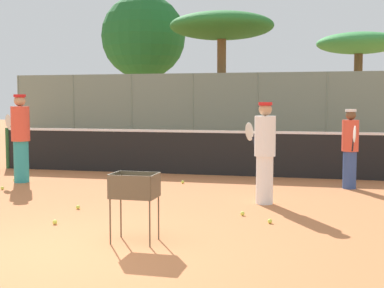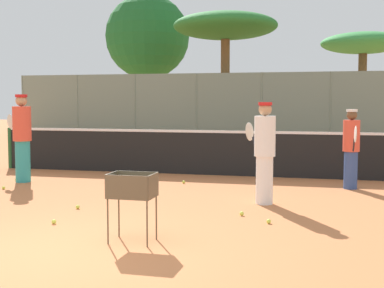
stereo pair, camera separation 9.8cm
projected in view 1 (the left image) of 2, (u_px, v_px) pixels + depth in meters
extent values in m
plane|color=#C67242|center=(56.00, 255.00, 6.11)|extent=(80.00, 80.00, 0.00)
cylinder|color=#26592D|center=(8.00, 148.00, 13.99)|extent=(0.10, 0.10, 1.07)
cube|color=black|center=(195.00, 154.00, 12.81)|extent=(10.11, 0.01, 1.01)
cube|color=white|center=(195.00, 131.00, 12.77)|extent=(10.11, 0.02, 0.06)
cylinder|color=gray|center=(19.00, 105.00, 28.21)|extent=(0.08, 0.08, 3.11)
cylinder|color=gray|center=(73.00, 105.00, 27.46)|extent=(0.08, 0.08, 3.11)
cylinder|color=gray|center=(132.00, 105.00, 26.72)|extent=(0.08, 0.08, 3.11)
cylinder|color=gray|center=(193.00, 105.00, 25.98)|extent=(0.08, 0.08, 3.11)
cylinder|color=gray|center=(258.00, 106.00, 25.24)|extent=(0.08, 0.08, 3.11)
cylinder|color=gray|center=(327.00, 106.00, 24.50)|extent=(0.08, 0.08, 3.11)
cube|color=gray|center=(258.00, 106.00, 25.24)|extent=(25.29, 0.01, 3.11)
cylinder|color=brown|center=(358.00, 94.00, 29.36)|extent=(0.46, 0.46, 4.35)
ellipsoid|color=#388E42|center=(359.00, 43.00, 29.14)|extent=(4.56, 4.56, 1.14)
cylinder|color=brown|center=(144.00, 96.00, 32.42)|extent=(0.40, 0.40, 4.13)
sphere|color=#1E6028|center=(143.00, 37.00, 32.13)|extent=(5.05, 5.05, 5.05)
cylinder|color=brown|center=(221.00, 88.00, 27.26)|extent=(0.45, 0.45, 4.90)
ellipsoid|color=#28722D|center=(222.00, 26.00, 27.01)|extent=(5.28, 5.28, 1.32)
cylinder|color=#334C8C|center=(350.00, 170.00, 10.77)|extent=(0.27, 0.27, 0.76)
cylinder|color=#E54C38|center=(350.00, 136.00, 10.71)|extent=(0.33, 0.33, 0.63)
sphere|color=brown|center=(351.00, 115.00, 10.68)|extent=(0.20, 0.20, 0.20)
cylinder|color=white|center=(351.00, 110.00, 10.67)|extent=(0.21, 0.21, 0.05)
cylinder|color=black|center=(353.00, 145.00, 10.38)|extent=(0.04, 0.15, 0.27)
ellipsoid|color=silver|center=(355.00, 134.00, 10.20)|extent=(0.07, 0.40, 0.43)
cylinder|color=teal|center=(21.00, 162.00, 11.59)|extent=(0.32, 0.32, 0.90)
cylinder|color=#E54C38|center=(20.00, 124.00, 11.53)|extent=(0.39, 0.39, 0.75)
sphere|color=tan|center=(20.00, 101.00, 11.49)|extent=(0.24, 0.24, 0.24)
cylinder|color=red|center=(20.00, 96.00, 11.48)|extent=(0.26, 0.26, 0.06)
cylinder|color=black|center=(12.00, 132.00, 11.81)|extent=(0.14, 0.10, 0.27)
ellipsoid|color=silver|center=(8.00, 121.00, 11.93)|extent=(0.35, 0.23, 0.43)
cylinder|color=white|center=(265.00, 180.00, 9.16)|extent=(0.29, 0.29, 0.82)
cylinder|color=white|center=(265.00, 136.00, 9.10)|extent=(0.36, 0.36, 0.69)
sphere|color=tan|center=(265.00, 109.00, 9.06)|extent=(0.22, 0.22, 0.22)
cylinder|color=red|center=(265.00, 104.00, 9.06)|extent=(0.23, 0.23, 0.06)
cylinder|color=black|center=(254.00, 145.00, 9.44)|extent=(0.11, 0.13, 0.27)
ellipsoid|color=silver|center=(249.00, 132.00, 9.59)|extent=(0.26, 0.33, 0.43)
cylinder|color=brown|center=(110.00, 222.00, 6.56)|extent=(0.02, 0.02, 0.57)
cylinder|color=brown|center=(150.00, 224.00, 6.44)|extent=(0.02, 0.02, 0.57)
cylinder|color=brown|center=(121.00, 216.00, 6.91)|extent=(0.02, 0.02, 0.57)
cylinder|color=brown|center=(159.00, 218.00, 6.79)|extent=(0.02, 0.02, 0.57)
cube|color=brown|center=(135.00, 197.00, 6.65)|extent=(0.55, 0.40, 0.01)
cube|color=brown|center=(129.00, 188.00, 6.45)|extent=(0.55, 0.01, 0.30)
cube|color=brown|center=(140.00, 183.00, 6.83)|extent=(0.55, 0.01, 0.30)
cube|color=brown|center=(114.00, 185.00, 6.70)|extent=(0.01, 0.40, 0.30)
cube|color=brown|center=(156.00, 186.00, 6.57)|extent=(0.01, 0.40, 0.30)
sphere|color=#D1E54C|center=(151.00, 193.00, 6.67)|extent=(0.07, 0.07, 0.07)
sphere|color=#D1E54C|center=(122.00, 193.00, 6.67)|extent=(0.07, 0.07, 0.07)
sphere|color=#D1E54C|center=(135.00, 195.00, 6.55)|extent=(0.07, 0.07, 0.07)
sphere|color=#D1E54C|center=(125.00, 187.00, 6.82)|extent=(0.07, 0.07, 0.07)
sphere|color=#D1E54C|center=(149.00, 193.00, 6.68)|extent=(0.07, 0.07, 0.07)
sphere|color=#D1E54C|center=(132.00, 195.00, 6.54)|extent=(0.07, 0.07, 0.07)
sphere|color=#D1E54C|center=(123.00, 194.00, 6.65)|extent=(0.07, 0.07, 0.07)
sphere|color=#D1E54C|center=(123.00, 195.00, 6.56)|extent=(0.07, 0.07, 0.07)
sphere|color=#D1E54C|center=(15.00, 180.00, 11.75)|extent=(0.07, 0.07, 0.07)
sphere|color=#D1E54C|center=(2.00, 188.00, 10.64)|extent=(0.07, 0.07, 0.07)
sphere|color=#D1E54C|center=(243.00, 213.00, 8.23)|extent=(0.07, 0.07, 0.07)
sphere|color=#D1E54C|center=(117.00, 187.00, 10.83)|extent=(0.07, 0.07, 0.07)
sphere|color=#D1E54C|center=(78.00, 207.00, 8.73)|extent=(0.07, 0.07, 0.07)
sphere|color=#D1E54C|center=(183.00, 182.00, 11.44)|extent=(0.07, 0.07, 0.07)
sphere|color=#D1E54C|center=(270.00, 221.00, 7.70)|extent=(0.07, 0.07, 0.07)
sphere|color=#D1E54C|center=(55.00, 222.00, 7.65)|extent=(0.07, 0.07, 0.07)
cube|color=#232328|center=(282.00, 126.00, 28.06)|extent=(4.20, 1.70, 0.90)
cube|color=#33383D|center=(279.00, 111.00, 28.04)|extent=(2.20, 1.50, 0.70)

